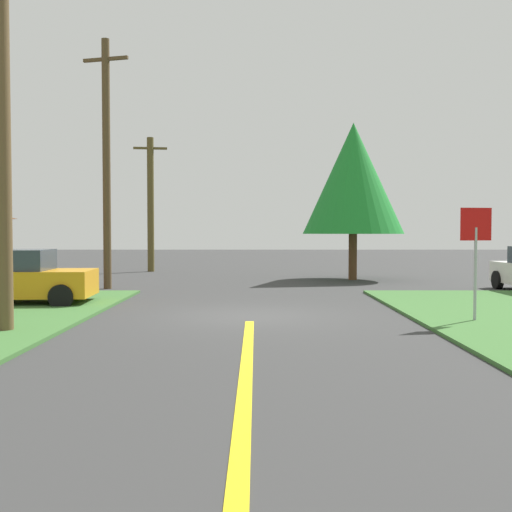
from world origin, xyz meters
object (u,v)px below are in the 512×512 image
(parked_car_near_building, at_px, (20,277))
(utility_pole_mid, at_px, (108,161))
(oak_tree_left, at_px, (355,179))
(utility_pole_near, at_px, (4,135))
(utility_pole_far, at_px, (152,203))
(stop_sign, at_px, (478,242))

(parked_car_near_building, relative_size, utility_pole_mid, 0.45)
(parked_car_near_building, bearing_deg, oak_tree_left, 37.21)
(utility_pole_near, relative_size, utility_pole_mid, 0.87)
(utility_pole_near, xyz_separation_m, utility_pole_mid, (-0.33, 10.18, 0.63))
(utility_pole_mid, height_order, oak_tree_left, utility_pole_mid)
(utility_pole_mid, xyz_separation_m, utility_pole_far, (-0.11, 10.18, -1.07))
(utility_pole_far, bearing_deg, parked_car_near_building, -94.57)
(utility_pole_near, distance_m, oak_tree_left, 17.43)
(parked_car_near_building, bearing_deg, stop_sign, -19.79)
(parked_car_near_building, bearing_deg, utility_pole_far, 82.29)
(oak_tree_left, bearing_deg, utility_pole_mid, -156.17)
(stop_sign, height_order, parked_car_near_building, stop_sign)
(stop_sign, height_order, utility_pole_near, utility_pole_near)
(parked_car_near_building, bearing_deg, utility_pole_mid, 72.34)
(utility_pole_far, relative_size, oak_tree_left, 1.03)
(utility_pole_near, height_order, oak_tree_left, utility_pole_near)
(parked_car_near_building, height_order, oak_tree_left, oak_tree_left)
(utility_pole_mid, bearing_deg, utility_pole_far, 90.65)
(utility_pole_near, relative_size, utility_pole_far, 1.12)
(parked_car_near_building, xyz_separation_m, utility_pole_mid, (1.34, 5.18, 3.96))
(parked_car_near_building, relative_size, utility_pole_near, 0.52)
(utility_pole_mid, bearing_deg, parked_car_near_building, -104.52)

